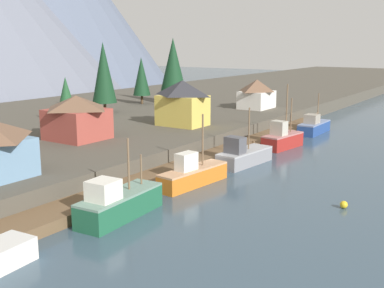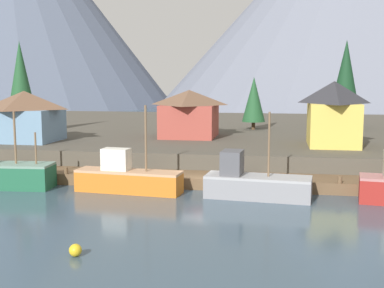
% 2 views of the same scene
% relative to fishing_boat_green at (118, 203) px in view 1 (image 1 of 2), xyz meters
% --- Properties ---
extents(ground_plane, '(400.00, 400.00, 1.00)m').
position_rel_fishing_boat_green_xyz_m(ground_plane, '(17.31, 21.89, -1.86)').
color(ground_plane, '#384C5B').
extents(dock, '(80.00, 4.00, 1.60)m').
position_rel_fishing_boat_green_xyz_m(dock, '(17.31, 3.88, -0.86)').
color(dock, brown).
rests_on(dock, ground_plane).
extents(shoreline_bank, '(400.00, 56.00, 2.50)m').
position_rel_fishing_boat_green_xyz_m(shoreline_bank, '(17.31, 33.89, -0.11)').
color(shoreline_bank, '#4C473D').
rests_on(shoreline_bank, ground_plane).
extents(fishing_boat_green, '(9.04, 3.45, 6.75)m').
position_rel_fishing_boat_green_xyz_m(fishing_boat_green, '(0.00, 0.00, 0.00)').
color(fishing_boat_green, '#1E5B3D').
rests_on(fishing_boat_green, ground_plane).
extents(fishing_boat_orange, '(9.27, 3.11, 7.41)m').
position_rel_fishing_boat_green_xyz_m(fishing_boat_orange, '(11.64, 0.24, -0.17)').
color(fishing_boat_orange, '#CC6B1E').
rests_on(fishing_boat_orange, ground_plane).
extents(fishing_boat_grey, '(8.67, 3.63, 6.99)m').
position_rel_fishing_boat_green_xyz_m(fishing_boat_grey, '(22.39, -0.04, -0.17)').
color(fishing_boat_grey, gray).
rests_on(fishing_boat_grey, ground_plane).
extents(fishing_boat_red, '(7.47, 3.55, 9.04)m').
position_rel_fishing_boat_green_xyz_m(fishing_boat_red, '(34.03, -0.01, -0.03)').
color(fishing_boat_red, maroon).
rests_on(fishing_boat_red, ground_plane).
extents(fishing_boat_blue, '(8.29, 2.77, 6.53)m').
position_rel_fishing_boat_green_xyz_m(fishing_boat_blue, '(47.67, 0.37, -0.20)').
color(fishing_boat_blue, navy).
rests_on(fishing_boat_blue, ground_plane).
extents(house_white, '(6.98, 5.30, 5.46)m').
position_rel_fishing_boat_green_xyz_m(house_white, '(53.54, 13.96, 3.93)').
color(house_white, silver).
rests_on(house_white, shoreline_bank).
extents(house_yellow, '(5.31, 7.12, 6.80)m').
position_rel_fishing_boat_green_xyz_m(house_yellow, '(29.90, 14.44, 4.61)').
color(house_yellow, gold).
rests_on(house_yellow, shoreline_bank).
extents(house_red, '(6.70, 7.11, 5.68)m').
position_rel_fishing_boat_green_xyz_m(house_red, '(13.58, 19.56, 4.04)').
color(house_red, '#9E4238').
rests_on(house_red, shoreline_bank).
extents(conifer_near_left, '(3.18, 3.18, 7.25)m').
position_rel_fishing_boat_green_xyz_m(conifer_near_left, '(20.81, 29.69, 5.30)').
color(conifer_near_left, '#4C3823').
rests_on(conifer_near_left, shoreline_bank).
extents(conifer_near_right, '(5.49, 5.49, 13.25)m').
position_rel_fishing_boat_green_xyz_m(conifer_near_right, '(51.51, 32.11, 8.73)').
color(conifer_near_right, '#4C3823').
rests_on(conifer_near_right, shoreline_bank).
extents(conifer_mid_left, '(3.54, 3.54, 9.41)m').
position_rel_fishing_boat_green_xyz_m(conifer_mid_left, '(46.61, 36.47, 6.70)').
color(conifer_mid_left, '#4C3823').
rests_on(conifer_mid_left, shoreline_bank).
extents(conifer_mid_right, '(4.34, 4.34, 12.42)m').
position_rel_fishing_boat_green_xyz_m(conifer_mid_right, '(33.43, 34.02, 8.21)').
color(conifer_mid_right, '#4C3823').
rests_on(conifer_mid_right, shoreline_bank).
extents(channel_buoy, '(0.70, 0.70, 0.70)m').
position_rel_fishing_boat_green_xyz_m(channel_buoy, '(13.43, -15.22, -1.01)').
color(channel_buoy, gold).
rests_on(channel_buoy, ground_plane).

